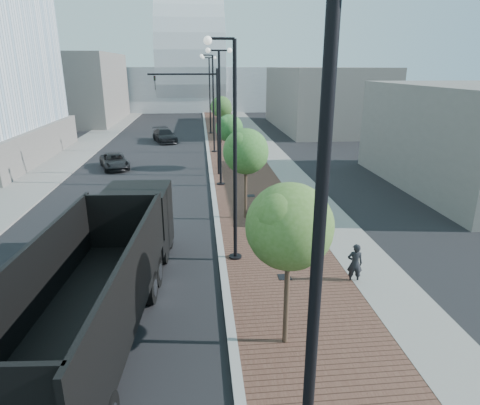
{
  "coord_description": "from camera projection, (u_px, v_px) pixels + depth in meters",
  "views": [
    {
      "loc": [
        -0.81,
        -6.57,
        8.13
      ],
      "look_at": [
        1.0,
        12.0,
        2.0
      ],
      "focal_mm": 31.06,
      "sensor_mm": 36.0,
      "label": 1
    }
  ],
  "objects": [
    {
      "name": "west_sidewalk",
      "position": [
        88.0,
        144.0,
        45.42
      ],
      "size": [
        4.0,
        140.0,
        0.12
      ],
      "primitive_type": "cube",
      "color": "slate",
      "rests_on": "ground"
    },
    {
      "name": "white_sedan",
      "position": [
        103.0,
        249.0,
        17.78
      ],
      "size": [
        2.23,
        4.38,
        1.38
      ],
      "primitive_type": "imported",
      "rotation": [
        0.0,
        0.0,
        -0.19
      ],
      "color": "silver",
      "rests_on": "ground"
    },
    {
      "name": "tree_3",
      "position": [
        222.0,
        107.0,
        44.63
      ],
      "size": [
        2.34,
        2.28,
        5.13
      ],
      "color": "#382619",
      "rests_on": "ground"
    },
    {
      "name": "tree_1",
      "position": [
        247.0,
        152.0,
        21.98
      ],
      "size": [
        2.47,
        2.43,
        5.07
      ],
      "color": "#382619",
      "rests_on": "ground"
    },
    {
      "name": "streetlight_3",
      "position": [
        212.0,
        108.0,
        39.66
      ],
      "size": [
        1.44,
        0.56,
        9.21
      ],
      "color": "black",
      "rests_on": "ground"
    },
    {
      "name": "dump_truck",
      "position": [
        120.0,
        258.0,
        14.98
      ],
      "size": [
        3.61,
        13.82,
        3.68
      ],
      "rotation": [
        0.0,
        0.0,
        -0.07
      ],
      "color": "black",
      "rests_on": "ground"
    },
    {
      "name": "commercial_block_nw",
      "position": [
        70.0,
        88.0,
        62.14
      ],
      "size": [
        14.0,
        20.0,
        10.0
      ],
      "primitive_type": "cube",
      "color": "slate",
      "rests_on": "ground"
    },
    {
      "name": "commercial_block_e",
      "position": [
        476.0,
        138.0,
        28.3
      ],
      "size": [
        10.0,
        16.0,
        7.0
      ],
      "primitive_type": "cube",
      "color": "#625D58",
      "rests_on": "ground"
    },
    {
      "name": "sidewalk",
      "position": [
        238.0,
        141.0,
        46.95
      ],
      "size": [
        7.0,
        140.0,
        0.12
      ],
      "primitive_type": "cube",
      "color": "#4C2D23",
      "rests_on": "ground"
    },
    {
      "name": "streetlight_0",
      "position": [
        313.0,
        330.0,
        5.48
      ],
      "size": [
        1.72,
        0.56,
        9.28
      ],
      "color": "black",
      "rests_on": "ground"
    },
    {
      "name": "utility_cover_2",
      "position": [
        251.0,
        196.0,
        26.97
      ],
      "size": [
        0.5,
        0.5,
        0.02
      ],
      "primitive_type": "cube",
      "color": "black",
      "rests_on": "sidewalk"
    },
    {
      "name": "streetlight_4",
      "position": [
        210.0,
        95.0,
        50.87
      ],
      "size": [
        1.72,
        0.56,
        9.28
      ],
      "color": "black",
      "rests_on": "ground"
    },
    {
      "name": "commercial_block_ne",
      "position": [
        323.0,
        98.0,
        56.33
      ],
      "size": [
        12.0,
        22.0,
        8.0
      ],
      "primitive_type": "cube",
      "color": "slate",
      "rests_on": "ground"
    },
    {
      "name": "streetlight_2",
      "position": [
        220.0,
        118.0,
        28.17
      ],
      "size": [
        1.72,
        0.56,
        9.28
      ],
      "color": "black",
      "rests_on": "ground"
    },
    {
      "name": "streetlight_1",
      "position": [
        232.0,
        164.0,
        16.97
      ],
      "size": [
        1.44,
        0.56,
        9.21
      ],
      "color": "black",
      "rests_on": "ground"
    },
    {
      "name": "dark_car_mid",
      "position": [
        114.0,
        161.0,
        34.58
      ],
      "size": [
        3.29,
        4.76,
        1.21
      ],
      "primitive_type": "imported",
      "rotation": [
        0.0,
        0.0,
        0.33
      ],
      "color": "black",
      "rests_on": "ground"
    },
    {
      "name": "tree_0",
      "position": [
        291.0,
        226.0,
        11.57
      ],
      "size": [
        2.51,
        2.48,
        5.14
      ],
      "color": "#382619",
      "rests_on": "ground"
    },
    {
      "name": "curb",
      "position": [
        207.0,
        142.0,
        46.62
      ],
      "size": [
        0.3,
        140.0,
        0.14
      ],
      "primitive_type": "cube",
      "color": "gray",
      "rests_on": "ground"
    },
    {
      "name": "tree_2",
      "position": [
        230.0,
        128.0,
        33.47
      ],
      "size": [
        2.28,
        2.21,
        4.5
      ],
      "color": "#382619",
      "rests_on": "ground"
    },
    {
      "name": "convention_center",
      "position": [
        192.0,
        77.0,
        87.13
      ],
      "size": [
        50.0,
        30.0,
        50.0
      ],
      "color": "#A9AEB3",
      "rests_on": "ground"
    },
    {
      "name": "utility_cover_1",
      "position": [
        285.0,
        277.0,
        16.57
      ],
      "size": [
        0.5,
        0.5,
        0.02
      ],
      "primitive_type": "cube",
      "color": "black",
      "rests_on": "sidewalk"
    },
    {
      "name": "traffic_mast",
      "position": [
        206.0,
        111.0,
        30.88
      ],
      "size": [
        5.09,
        0.2,
        8.0
      ],
      "color": "black",
      "rests_on": "ground"
    },
    {
      "name": "pedestrian",
      "position": [
        355.0,
        263.0,
        16.17
      ],
      "size": [
        0.66,
        0.49,
        1.64
      ],
      "primitive_type": "imported",
      "rotation": [
        0.0,
        0.0,
        2.97
      ],
      "color": "black",
      "rests_on": "ground"
    },
    {
      "name": "concrete_strip",
      "position": [
        262.0,
        141.0,
        47.2
      ],
      "size": [
        2.4,
        140.0,
        0.13
      ],
      "primitive_type": "cube",
      "color": "slate",
      "rests_on": "ground"
    },
    {
      "name": "dark_car_far",
      "position": [
        165.0,
        135.0,
        46.75
      ],
      "size": [
        3.42,
        5.39,
        1.46
      ],
      "primitive_type": "imported",
      "rotation": [
        0.0,
        0.0,
        0.3
      ],
      "color": "black",
      "rests_on": "ground"
    }
  ]
}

